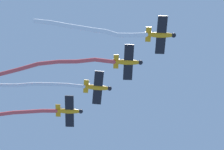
% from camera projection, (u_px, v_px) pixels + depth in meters
% --- Properties ---
extents(airplane_lead, '(5.44, 6.91, 1.78)m').
position_uv_depth(airplane_lead, '(161.00, 35.00, 73.06)').
color(airplane_lead, orange).
extents(smoke_trail_lead, '(16.03, 11.85, 1.78)m').
position_uv_depth(smoke_trail_lead, '(91.00, 29.00, 72.27)').
color(smoke_trail_lead, white).
extents(airplane_left_wing, '(5.45, 6.91, 1.78)m').
position_uv_depth(airplane_left_wing, '(128.00, 62.00, 75.82)').
color(airplane_left_wing, orange).
extents(smoke_trail_left_wing, '(19.63, 8.58, 1.97)m').
position_uv_depth(smoke_trail_left_wing, '(56.00, 64.00, 75.72)').
color(smoke_trail_left_wing, '#DB4C4C').
extents(airplane_right_wing, '(5.59, 6.77, 1.78)m').
position_uv_depth(airplane_right_wing, '(98.00, 87.00, 78.57)').
color(airplane_right_wing, orange).
extents(smoke_trail_right_wing, '(16.16, 9.24, 1.46)m').
position_uv_depth(smoke_trail_right_wing, '(35.00, 85.00, 77.79)').
color(smoke_trail_right_wing, white).
extents(airplane_slot, '(5.44, 6.91, 1.78)m').
position_uv_depth(airplane_slot, '(69.00, 111.00, 81.33)').
color(airplane_slot, orange).
extents(smoke_trail_slot, '(19.35, 10.07, 1.22)m').
position_uv_depth(smoke_trail_slot, '(1.00, 113.00, 81.37)').
color(smoke_trail_slot, '#DB4C4C').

